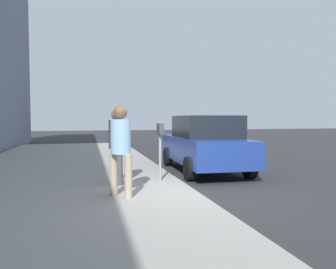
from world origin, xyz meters
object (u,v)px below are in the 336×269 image
(parked_sedan_near, at_px, (205,143))
(pedestrian_bystander, at_px, (121,143))
(parking_meter, at_px, (160,140))
(pedestrian_at_meter, at_px, (117,140))

(parked_sedan_near, bearing_deg, pedestrian_bystander, 137.81)
(parking_meter, relative_size, pedestrian_at_meter, 0.80)
(parking_meter, xyz_separation_m, pedestrian_at_meter, (-0.13, 1.06, 0.02))
(parking_meter, height_order, pedestrian_bystander, pedestrian_bystander)
(pedestrian_bystander, relative_size, parked_sedan_near, 0.40)
(parking_meter, distance_m, pedestrian_bystander, 1.80)
(pedestrian_at_meter, xyz_separation_m, parked_sedan_near, (1.97, -2.91, -0.29))
(parking_meter, xyz_separation_m, parked_sedan_near, (1.84, -1.85, -0.27))
(parking_meter, bearing_deg, pedestrian_at_meter, 97.18)
(pedestrian_at_meter, distance_m, parked_sedan_near, 3.53)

